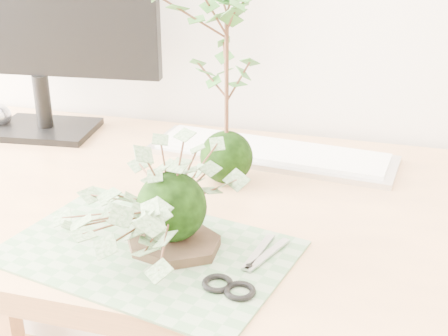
# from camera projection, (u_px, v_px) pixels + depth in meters

# --- Properties ---
(desk) EXTENTS (1.60, 0.70, 0.74)m
(desk) POSITION_uv_depth(u_px,v_px,m) (230.00, 243.00, 1.12)
(desk) COLOR tan
(desk) RESTS_ON ground_plane
(cutting_mat) EXTENTS (0.46, 0.35, 0.00)m
(cutting_mat) POSITION_uv_depth(u_px,v_px,m) (148.00, 251.00, 0.93)
(cutting_mat) COLOR #528052
(cutting_mat) RESTS_ON desk
(stone_dish) EXTENTS (0.19, 0.19, 0.01)m
(stone_dish) POSITION_uv_depth(u_px,v_px,m) (173.00, 242.00, 0.93)
(stone_dish) COLOR black
(stone_dish) RESTS_ON cutting_mat
(ivy_kokedama) EXTENTS (0.35, 0.35, 0.21)m
(ivy_kokedama) POSITION_uv_depth(u_px,v_px,m) (170.00, 176.00, 0.89)
(ivy_kokedama) COLOR black
(ivy_kokedama) RESTS_ON stone_dish
(maple_kokedama) EXTENTS (0.24, 0.24, 0.41)m
(maple_kokedama) POSITION_uv_depth(u_px,v_px,m) (227.00, 28.00, 1.04)
(maple_kokedama) COLOR black
(maple_kokedama) RESTS_ON desk
(keyboard) EXTENTS (0.51, 0.19, 0.02)m
(keyboard) POSITION_uv_depth(u_px,v_px,m) (271.00, 153.00, 1.26)
(keyboard) COLOR silver
(keyboard) RESTS_ON desk
(monitor) EXTENTS (0.53, 0.18, 0.47)m
(monitor) POSITION_uv_depth(u_px,v_px,m) (34.00, 8.00, 1.29)
(monitor) COLOR black
(monitor) RESTS_ON desk
(scissors) EXTENTS (0.09, 0.18, 0.01)m
(scissors) POSITION_uv_depth(u_px,v_px,m) (241.00, 280.00, 0.85)
(scissors) COLOR #96969A
(scissors) RESTS_ON cutting_mat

